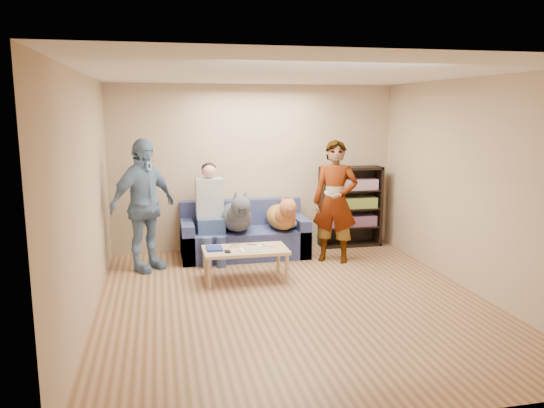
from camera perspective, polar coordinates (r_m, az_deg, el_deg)
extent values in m
plane|color=brown|center=(6.31, 2.33, -10.43)|extent=(5.00, 5.00, 0.00)
plane|color=white|center=(5.92, 2.52, 13.84)|extent=(5.00, 5.00, 0.00)
plane|color=tan|center=(8.40, -1.87, 3.89)|extent=(4.50, 0.00, 4.50)
plane|color=tan|center=(3.66, 12.31, -4.67)|extent=(4.50, 0.00, 4.50)
plane|color=tan|center=(5.84, -19.48, 0.51)|extent=(0.00, 5.00, 5.00)
plane|color=tan|center=(6.89, 20.85, 1.83)|extent=(0.00, 5.00, 5.00)
ellipsoid|color=#AFAFB4|center=(8.12, 1.77, -2.04)|extent=(0.42, 0.36, 0.15)
imported|color=gray|center=(7.77, 6.81, 0.27)|extent=(0.78, 0.69, 1.78)
imported|color=#799BC2|center=(7.49, -13.67, -0.12)|extent=(1.10, 1.05, 1.84)
cube|color=white|center=(7.49, 5.88, 1.21)|extent=(0.06, 0.13, 0.03)
cube|color=navy|center=(6.96, -6.22, -4.77)|extent=(0.20, 0.26, 0.03)
cube|color=white|center=(6.88, -2.34, -4.95)|extent=(0.26, 0.20, 0.02)
cube|color=#ADAB8B|center=(6.90, -2.13, -4.78)|extent=(0.22, 0.17, 0.01)
cube|color=#B1B1B5|center=(7.06, -4.01, -4.42)|extent=(0.11, 0.06, 0.05)
cube|color=silver|center=(7.10, -0.79, -4.38)|extent=(0.04, 0.13, 0.03)
cube|color=silver|center=(7.04, -0.02, -4.50)|extent=(0.09, 0.06, 0.03)
cylinder|color=silver|center=(6.98, -1.24, -4.70)|extent=(0.07, 0.07, 0.02)
cylinder|color=white|center=(7.05, -1.36, -4.53)|extent=(0.07, 0.07, 0.02)
cylinder|color=orange|center=(6.81, -2.84, -5.14)|extent=(0.13, 0.06, 0.01)
cylinder|color=black|center=(7.15, -2.17, -4.37)|extent=(0.13, 0.08, 0.01)
cube|color=black|center=(6.81, -4.81, -5.12)|extent=(0.07, 0.12, 0.02)
cube|color=#515B93|center=(8.12, -3.00, -4.17)|extent=(1.90, 0.85, 0.42)
cube|color=#515B93|center=(8.35, -3.39, -0.88)|extent=(1.90, 0.18, 0.40)
cube|color=#515B93|center=(8.01, -9.10, -3.89)|extent=(0.18, 0.85, 0.58)
cube|color=#515B93|center=(8.27, 2.90, -3.32)|extent=(0.18, 0.85, 0.58)
cube|color=#3A4E80|center=(7.90, -6.61, -2.23)|extent=(0.40, 0.38, 0.22)
cylinder|color=#456598|center=(7.57, -7.00, -5.31)|extent=(0.14, 0.14, 0.47)
cylinder|color=#435994|center=(7.59, -5.49, -5.24)|extent=(0.14, 0.14, 0.47)
cube|color=#A9A9AE|center=(7.93, -6.74, 0.67)|extent=(0.40, 0.24, 0.58)
sphere|color=#DD9885|center=(7.87, -6.80, 3.54)|extent=(0.21, 0.21, 0.21)
ellipsoid|color=black|center=(7.90, -6.82, 3.78)|extent=(0.22, 0.22, 0.19)
ellipsoid|color=#4A4D53|center=(7.97, -3.90, -1.40)|extent=(0.47, 0.97, 0.41)
sphere|color=#4B4C55|center=(7.64, -3.56, -1.18)|extent=(0.35, 0.35, 0.35)
sphere|color=#4F535A|center=(7.44, -3.37, -0.22)|extent=(0.28, 0.28, 0.28)
cube|color=black|center=(7.33, -3.22, -0.70)|extent=(0.09, 0.14, 0.08)
cone|color=#4D5158|center=(7.43, -3.94, 0.93)|extent=(0.09, 0.09, 0.14)
cone|color=#4D5258|center=(7.45, -2.89, 0.97)|extent=(0.09, 0.09, 0.14)
cylinder|color=#4D5057|center=(8.39, -4.32, -1.10)|extent=(0.05, 0.32, 0.19)
ellipsoid|color=#B77837|center=(8.06, 0.95, -1.41)|extent=(0.42, 0.87, 0.36)
sphere|color=#AE5A35|center=(7.76, 1.45, -1.23)|extent=(0.31, 0.31, 0.31)
sphere|color=#B86D38|center=(7.57, 1.74, -0.39)|extent=(0.25, 0.25, 0.25)
cube|color=brown|center=(7.47, 1.95, -0.82)|extent=(0.08, 0.12, 0.07)
cone|color=#C6673C|center=(7.56, 1.24, 0.61)|extent=(0.08, 0.08, 0.12)
cone|color=#BF783A|center=(7.59, 2.17, 0.65)|extent=(0.08, 0.08, 0.12)
cylinder|color=#C6663C|center=(8.44, 0.35, -1.13)|extent=(0.05, 0.28, 0.17)
cube|color=#DAC386|center=(6.97, -2.89, -4.98)|extent=(1.10, 0.60, 0.04)
cylinder|color=tan|center=(6.73, -6.76, -7.45)|extent=(0.05, 0.05, 0.38)
cylinder|color=#D5B183|center=(6.89, 1.60, -6.97)|extent=(0.05, 0.05, 0.38)
cylinder|color=tan|center=(7.21, -7.15, -6.26)|extent=(0.05, 0.05, 0.38)
cylinder|color=#D0B380|center=(7.36, 0.68, -5.85)|extent=(0.05, 0.05, 0.38)
cube|color=black|center=(8.58, 5.42, -0.41)|extent=(0.04, 0.34, 1.30)
cube|color=black|center=(8.91, 11.32, -0.16)|extent=(0.04, 0.34, 1.30)
cube|color=black|center=(8.64, 8.53, 3.83)|extent=(1.00, 0.34, 0.04)
cube|color=black|center=(8.87, 8.32, -4.29)|extent=(1.00, 0.34, 0.04)
cube|color=black|center=(8.88, 8.06, -0.10)|extent=(1.00, 0.02, 1.30)
cube|color=black|center=(8.80, 8.37, -2.39)|extent=(0.94, 0.32, 0.03)
cube|color=black|center=(8.74, 8.42, -0.47)|extent=(0.94, 0.32, 0.02)
cube|color=black|center=(8.69, 8.47, 1.47)|extent=(0.94, 0.32, 0.02)
cube|color=#B23333|center=(8.76, 8.43, -1.80)|extent=(0.84, 0.24, 0.17)
cube|color=gold|center=(8.70, 8.48, 0.13)|extent=(0.84, 0.24, 0.17)
cube|color=#994C99|center=(8.66, 8.53, 2.09)|extent=(0.84, 0.24, 0.17)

